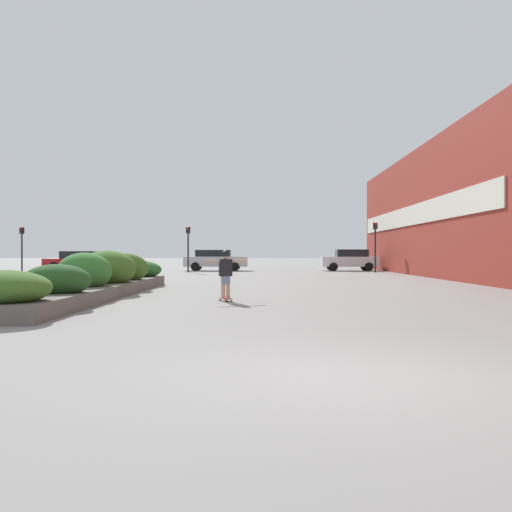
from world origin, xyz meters
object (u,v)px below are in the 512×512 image
at_px(car_center_right, 499,260).
at_px(car_center_left, 78,260).
at_px(car_leftmost, 350,260).
at_px(traffic_light_left, 188,241).
at_px(traffic_light_right, 375,238).
at_px(car_rightmost, 215,260).
at_px(skateboarder, 226,269).
at_px(traffic_light_far_left, 22,241).
at_px(skateboard, 226,299).

bearing_deg(car_center_right, car_center_left, -86.76).
relative_size(car_leftmost, traffic_light_left, 1.34).
bearing_deg(traffic_light_right, car_center_right, 28.89).
relative_size(car_center_right, car_rightmost, 0.90).
xyz_separation_m(skateboarder, traffic_light_left, (-4.17, 23.85, 1.29)).
bearing_deg(car_leftmost, car_center_left, 88.84).
xyz_separation_m(traffic_light_left, traffic_light_far_left, (-11.72, 0.20, -0.01)).
distance_m(traffic_light_right, traffic_light_far_left, 24.68).
height_order(car_center_right, car_rightmost, car_rightmost).
relative_size(skateboarder, traffic_light_left, 0.42).
height_order(car_leftmost, car_center_right, car_leftmost).
height_order(car_center_left, car_center_right, car_center_right).
xyz_separation_m(car_leftmost, traffic_light_left, (-11.79, -3.58, 1.34)).
bearing_deg(car_center_left, traffic_light_left, -113.99).
distance_m(skateboard, car_center_right, 35.74).
distance_m(car_center_left, traffic_light_far_left, 4.88).
bearing_deg(skateboarder, skateboard, -96.54).
height_order(skateboard, traffic_light_left, traffic_light_left).
height_order(skateboard, car_rightmost, car_rightmost).
bearing_deg(car_center_left, skateboard, -154.71).
distance_m(skateboarder, car_center_right, 35.73).
bearing_deg(car_center_left, car_leftmost, -91.16).
bearing_deg(car_leftmost, car_center_right, -79.39).
height_order(skateboarder, traffic_light_far_left, traffic_light_far_left).
bearing_deg(car_center_right, car_leftmost, -79.39).
bearing_deg(traffic_light_left, skateboarder, -80.09).
bearing_deg(skateboard, car_leftmost, 53.90).
bearing_deg(car_leftmost, traffic_light_right, -162.99).
xyz_separation_m(car_rightmost, traffic_light_right, (11.34, -3.69, 1.52)).
distance_m(car_center_right, car_rightmost, 22.52).
bearing_deg(car_leftmost, traffic_light_far_left, 98.18).
xyz_separation_m(skateboarder, car_center_right, (19.83, 29.72, -0.10)).
relative_size(car_center_right, traffic_light_left, 1.35).
xyz_separation_m(car_rightmost, traffic_light_left, (-1.61, -3.47, 1.35)).
bearing_deg(traffic_light_left, traffic_light_far_left, 179.01).
distance_m(car_leftmost, car_center_left, 20.79).
bearing_deg(traffic_light_right, car_leftmost, 107.01).
bearing_deg(traffic_light_right, traffic_light_left, 179.01).
distance_m(car_leftmost, car_rightmost, 10.18).
xyz_separation_m(skateboard, traffic_light_far_left, (-15.89, 24.06, 2.10)).
distance_m(car_leftmost, traffic_light_left, 12.40).
bearing_deg(traffic_light_far_left, traffic_light_left, -0.99).
distance_m(skateboard, car_leftmost, 28.48).
xyz_separation_m(skateboarder, car_center_left, (-13.16, 27.86, -0.11)).
bearing_deg(skateboard, traffic_light_far_left, 102.87).
xyz_separation_m(traffic_light_left, traffic_light_right, (12.95, -0.22, 0.17)).
distance_m(car_center_right, traffic_light_far_left, 36.20).
distance_m(skateboarder, car_leftmost, 28.47).
distance_m(skateboard, traffic_light_left, 24.31).
height_order(car_leftmost, traffic_light_right, traffic_light_right).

